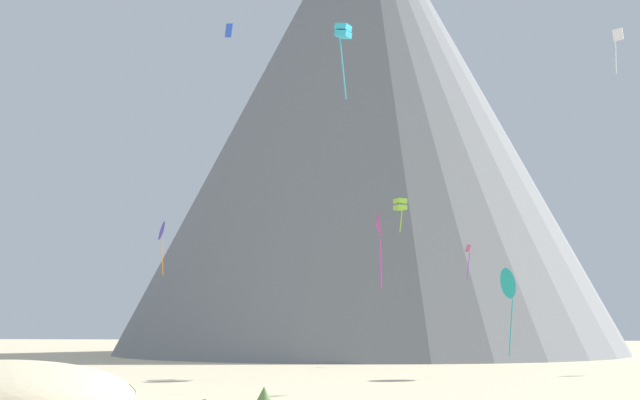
{
  "coord_description": "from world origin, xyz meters",
  "views": [
    {
      "loc": [
        8.94,
        -33.97,
        3.95
      ],
      "look_at": [
        -3.16,
        40.94,
        14.61
      ],
      "focal_mm": 49.99,
      "sensor_mm": 36.0,
      "label": 1
    }
  ],
  "objects_px": {
    "bush_near_right": "(84,378)",
    "rock_massif": "(361,124)",
    "kite_indigo_low": "(163,232)",
    "bush_far_left": "(264,397)",
    "kite_blue_mid": "(229,30)",
    "kite_magenta_low": "(378,225)",
    "bush_ridge_crest": "(19,392)",
    "kite_teal_low": "(510,284)",
    "kite_white_mid": "(617,41)",
    "kite_rainbow_low": "(468,255)",
    "kite_cyan_mid": "(343,33)",
    "kite_lime_low": "(400,205)"
  },
  "relations": [
    {
      "from": "bush_far_left",
      "to": "kite_lime_low",
      "type": "height_order",
      "value": "kite_lime_low"
    },
    {
      "from": "bush_near_right",
      "to": "kite_indigo_low",
      "type": "bearing_deg",
      "value": 100.32
    },
    {
      "from": "bush_near_right",
      "to": "kite_teal_low",
      "type": "bearing_deg",
      "value": 24.94
    },
    {
      "from": "bush_ridge_crest",
      "to": "kite_cyan_mid",
      "type": "distance_m",
      "value": 30.56
    },
    {
      "from": "bush_near_right",
      "to": "kite_cyan_mid",
      "type": "height_order",
      "value": "kite_cyan_mid"
    },
    {
      "from": "kite_white_mid",
      "to": "kite_magenta_low",
      "type": "relative_size",
      "value": 0.55
    },
    {
      "from": "kite_magenta_low",
      "to": "kite_white_mid",
      "type": "bearing_deg",
      "value": 76.86
    },
    {
      "from": "kite_magenta_low",
      "to": "kite_cyan_mid",
      "type": "height_order",
      "value": "kite_cyan_mid"
    },
    {
      "from": "kite_blue_mid",
      "to": "bush_near_right",
      "type": "bearing_deg",
      "value": 68.41
    },
    {
      "from": "kite_white_mid",
      "to": "kite_magenta_low",
      "type": "distance_m",
      "value": 22.99
    },
    {
      "from": "kite_white_mid",
      "to": "kite_magenta_low",
      "type": "height_order",
      "value": "kite_white_mid"
    },
    {
      "from": "kite_lime_low",
      "to": "rock_massif",
      "type": "bearing_deg",
      "value": 153.18
    },
    {
      "from": "kite_blue_mid",
      "to": "kite_white_mid",
      "type": "bearing_deg",
      "value": -89.51
    },
    {
      "from": "rock_massif",
      "to": "kite_indigo_low",
      "type": "relative_size",
      "value": 15.75
    },
    {
      "from": "kite_teal_low",
      "to": "kite_blue_mid",
      "type": "bearing_deg",
      "value": 99.89
    },
    {
      "from": "bush_ridge_crest",
      "to": "kite_teal_low",
      "type": "distance_m",
      "value": 37.52
    },
    {
      "from": "bush_ridge_crest",
      "to": "kite_magenta_low",
      "type": "bearing_deg",
      "value": 57.11
    },
    {
      "from": "rock_massif",
      "to": "kite_lime_low",
      "type": "xyz_separation_m",
      "value": [
        9.09,
        -51.41,
        -18.77
      ]
    },
    {
      "from": "bush_ridge_crest",
      "to": "kite_white_mid",
      "type": "bearing_deg",
      "value": 33.23
    },
    {
      "from": "kite_indigo_low",
      "to": "bush_far_left",
      "type": "bearing_deg",
      "value": 174.57
    },
    {
      "from": "bush_ridge_crest",
      "to": "kite_indigo_low",
      "type": "bearing_deg",
      "value": 99.76
    },
    {
      "from": "kite_magenta_low",
      "to": "kite_cyan_mid",
      "type": "relative_size",
      "value": 1.2
    },
    {
      "from": "bush_far_left",
      "to": "rock_massif",
      "type": "relative_size",
      "value": 0.01
    },
    {
      "from": "bush_ridge_crest",
      "to": "kite_blue_mid",
      "type": "height_order",
      "value": "kite_blue_mid"
    },
    {
      "from": "kite_cyan_mid",
      "to": "kite_teal_low",
      "type": "bearing_deg",
      "value": -20.55
    },
    {
      "from": "bush_far_left",
      "to": "kite_indigo_low",
      "type": "bearing_deg",
      "value": 115.04
    },
    {
      "from": "kite_indigo_low",
      "to": "kite_blue_mid",
      "type": "xyz_separation_m",
      "value": [
        15.25,
        -31.18,
        10.33
      ]
    },
    {
      "from": "kite_teal_low",
      "to": "kite_rainbow_low",
      "type": "height_order",
      "value": "kite_rainbow_low"
    },
    {
      "from": "kite_indigo_low",
      "to": "kite_lime_low",
      "type": "distance_m",
      "value": 29.54
    },
    {
      "from": "rock_massif",
      "to": "kite_teal_low",
      "type": "distance_m",
      "value": 62.75
    },
    {
      "from": "kite_indigo_low",
      "to": "kite_lime_low",
      "type": "relative_size",
      "value": 1.98
    },
    {
      "from": "bush_ridge_crest",
      "to": "kite_rainbow_low",
      "type": "distance_m",
      "value": 54.51
    },
    {
      "from": "rock_massif",
      "to": "kite_indigo_low",
      "type": "xyz_separation_m",
      "value": [
        -16.54,
        -36.71,
        -19.07
      ]
    },
    {
      "from": "rock_massif",
      "to": "kite_rainbow_low",
      "type": "bearing_deg",
      "value": -65.48
    },
    {
      "from": "bush_near_right",
      "to": "kite_blue_mid",
      "type": "relative_size",
      "value": 1.12
    },
    {
      "from": "rock_massif",
      "to": "kite_indigo_low",
      "type": "height_order",
      "value": "rock_massif"
    },
    {
      "from": "bush_near_right",
      "to": "kite_lime_low",
      "type": "bearing_deg",
      "value": 39.42
    },
    {
      "from": "kite_white_mid",
      "to": "kite_rainbow_low",
      "type": "distance_m",
      "value": 30.81
    },
    {
      "from": "bush_near_right",
      "to": "kite_indigo_low",
      "type": "relative_size",
      "value": 0.21
    },
    {
      "from": "kite_white_mid",
      "to": "kite_blue_mid",
      "type": "bearing_deg",
      "value": 104.38
    },
    {
      "from": "bush_ridge_crest",
      "to": "bush_far_left",
      "type": "bearing_deg",
      "value": -7.28
    },
    {
      "from": "bush_far_left",
      "to": "kite_indigo_low",
      "type": "height_order",
      "value": "kite_indigo_low"
    },
    {
      "from": "kite_blue_mid",
      "to": "kite_cyan_mid",
      "type": "bearing_deg",
      "value": -107.03
    },
    {
      "from": "rock_massif",
      "to": "kite_lime_low",
      "type": "height_order",
      "value": "rock_massif"
    },
    {
      "from": "bush_far_left",
      "to": "kite_magenta_low",
      "type": "xyz_separation_m",
      "value": [
        2.99,
        27.4,
        11.29
      ]
    },
    {
      "from": "kite_white_mid",
      "to": "kite_magenta_low",
      "type": "bearing_deg",
      "value": 74.5
    },
    {
      "from": "bush_near_right",
      "to": "rock_massif",
      "type": "bearing_deg",
      "value": 80.9
    },
    {
      "from": "bush_near_right",
      "to": "rock_massif",
      "type": "height_order",
      "value": "rock_massif"
    },
    {
      "from": "bush_ridge_crest",
      "to": "kite_blue_mid",
      "type": "bearing_deg",
      "value": 57.31
    },
    {
      "from": "kite_rainbow_low",
      "to": "kite_cyan_mid",
      "type": "bearing_deg",
      "value": -13.32
    }
  ]
}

